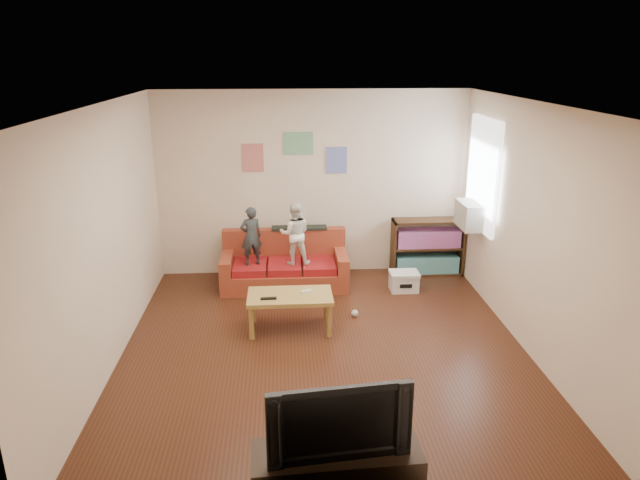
{
  "coord_description": "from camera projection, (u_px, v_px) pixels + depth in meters",
  "views": [
    {
      "loc": [
        -0.42,
        -5.64,
        3.18
      ],
      "look_at": [
        0.0,
        0.8,
        1.05
      ],
      "focal_mm": 32.0,
      "sensor_mm": 36.0,
      "label": 1
    }
  ],
  "objects": [
    {
      "name": "ac_unit",
      "position": [
        470.0,
        215.0,
        7.73
      ],
      "size": [
        0.28,
        0.55,
        0.35
      ],
      "primitive_type": "cube",
      "color": "#B7B2A3",
      "rests_on": "window"
    },
    {
      "name": "bookshelf",
      "position": [
        427.0,
        250.0,
        8.5
      ],
      "size": [
        1.06,
        0.32,
        0.85
      ],
      "color": "#3B2513",
      "rests_on": "ground"
    },
    {
      "name": "coffee_table",
      "position": [
        290.0,
        300.0,
        6.77
      ],
      "size": [
        1.01,
        0.55,
        0.45
      ],
      "color": "#B38D44",
      "rests_on": "ground"
    },
    {
      "name": "tissue",
      "position": [
        355.0,
        313.0,
        7.2
      ],
      "size": [
        0.1,
        0.1,
        0.09
      ],
      "primitive_type": "sphere",
      "rotation": [
        0.0,
        0.0,
        -0.08
      ],
      "color": "beige",
      "rests_on": "ground"
    },
    {
      "name": "sofa",
      "position": [
        285.0,
        267.0,
        8.15
      ],
      "size": [
        1.77,
        0.82,
        0.78
      ],
      "color": "#9A3B24",
      "rests_on": "ground"
    },
    {
      "name": "artwork_right",
      "position": [
        337.0,
        160.0,
        8.21
      ],
      "size": [
        0.3,
        0.01,
        0.38
      ],
      "primitive_type": "cube",
      "color": "#727FCC",
      "rests_on": "room_shell"
    },
    {
      "name": "room_shell",
      "position": [
        325.0,
        237.0,
        5.95
      ],
      "size": [
        4.52,
        5.02,
        2.72
      ],
      "color": "#472213",
      "rests_on": "ground"
    },
    {
      "name": "television",
      "position": [
        337.0,
        416.0,
        4.0
      ],
      "size": [
        1.03,
        0.25,
        0.59
      ],
      "primitive_type": "imported",
      "rotation": [
        0.0,
        0.0,
        0.11
      ],
      "color": "black",
      "rests_on": "tv_stand"
    },
    {
      "name": "file_box",
      "position": [
        404.0,
        281.0,
        7.96
      ],
      "size": [
        0.4,
        0.3,
        0.28
      ],
      "color": "white",
      "rests_on": "ground"
    },
    {
      "name": "remote",
      "position": [
        269.0,
        298.0,
        6.61
      ],
      "size": [
        0.19,
        0.06,
        0.02
      ],
      "primitive_type": "cube",
      "rotation": [
        0.0,
        0.0,
        0.05
      ],
      "color": "black",
      "rests_on": "coffee_table"
    },
    {
      "name": "game_controller",
      "position": [
        307.0,
        291.0,
        6.8
      ],
      "size": [
        0.14,
        0.08,
        0.03
      ],
      "primitive_type": "cube",
      "rotation": [
        0.0,
        0.0,
        0.33
      ],
      "color": "white",
      "rests_on": "coffee_table"
    },
    {
      "name": "tv_stand",
      "position": [
        336.0,
        477.0,
        4.16
      ],
      "size": [
        1.25,
        0.47,
        0.46
      ],
      "primitive_type": "cube",
      "rotation": [
        0.0,
        0.0,
        0.05
      ],
      "color": "#322317",
      "rests_on": "ground"
    },
    {
      "name": "child_a",
      "position": [
        251.0,
        236.0,
        7.8
      ],
      "size": [
        0.35,
        0.28,
        0.83
      ],
      "primitive_type": "imported",
      "rotation": [
        0.0,
        0.0,
        3.44
      ],
      "color": "#2E3537",
      "rests_on": "sofa"
    },
    {
      "name": "artwork_left",
      "position": [
        253.0,
        158.0,
        8.12
      ],
      "size": [
        0.3,
        0.01,
        0.4
      ],
      "primitive_type": "cube",
      "color": "#D87266",
      "rests_on": "room_shell"
    },
    {
      "name": "artwork_center",
      "position": [
        298.0,
        143.0,
        8.1
      ],
      "size": [
        0.42,
        0.01,
        0.32
      ],
      "primitive_type": "cube",
      "color": "#72B27F",
      "rests_on": "room_shell"
    },
    {
      "name": "window",
      "position": [
        483.0,
        174.0,
        7.56
      ],
      "size": [
        0.04,
        1.08,
        1.48
      ],
      "primitive_type": "cube",
      "color": "white",
      "rests_on": "room_shell"
    },
    {
      "name": "child_b",
      "position": [
        295.0,
        234.0,
        7.83
      ],
      "size": [
        0.43,
        0.34,
        0.88
      ],
      "primitive_type": "imported",
      "rotation": [
        0.0,
        0.0,
        3.12
      ],
      "color": "white",
      "rests_on": "sofa"
    }
  ]
}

